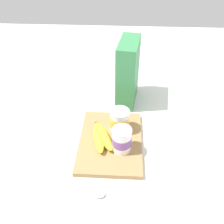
{
  "coord_description": "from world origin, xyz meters",
  "views": [
    {
      "loc": [
        0.65,
        0.04,
        0.67
      ],
      "look_at": [
        -0.1,
        0.0,
        0.07
      ],
      "focal_mm": 40.36,
      "sensor_mm": 36.0,
      "label": 1
    }
  ],
  "objects": [
    {
      "name": "cutting_board",
      "position": [
        0.0,
        0.0,
        0.01
      ],
      "size": [
        0.31,
        0.22,
        0.02
      ],
      "primitive_type": "cube",
      "color": "#A37A4C",
      "rests_on": "ground_plane"
    },
    {
      "name": "banana_bunch",
      "position": [
        0.0,
        -0.03,
        0.03
      ],
      "size": [
        0.16,
        0.1,
        0.03
      ],
      "color": "yellow",
      "rests_on": "cutting_board"
    },
    {
      "name": "yogurt_cup_back",
      "position": [
        0.04,
        0.04,
        0.06
      ],
      "size": [
        0.07,
        0.07,
        0.09
      ],
      "color": "white",
      "rests_on": "cutting_board"
    },
    {
      "name": "yogurt_cup_front",
      "position": [
        -0.06,
        0.03,
        0.06
      ],
      "size": [
        0.07,
        0.07,
        0.09
      ],
      "color": "white",
      "rests_on": "cutting_board"
    },
    {
      "name": "ground_plane",
      "position": [
        0.0,
        0.0,
        0.0
      ],
      "size": [
        2.4,
        2.4,
        0.0
      ],
      "primitive_type": "plane",
      "color": "silver"
    },
    {
      "name": "cereal_box",
      "position": [
        -0.28,
        0.06,
        0.14
      ],
      "size": [
        0.19,
        0.1,
        0.27
      ],
      "primitive_type": "cube",
      "rotation": [
        0.0,
        0.0,
        3.01
      ],
      "color": "#38844C",
      "rests_on": "ground_plane"
    },
    {
      "name": "spoon",
      "position": [
        0.23,
        -0.04,
        0.01
      ],
      "size": [
        0.06,
        0.13,
        0.01
      ],
      "color": "silver",
      "rests_on": "ground_plane"
    }
  ]
}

